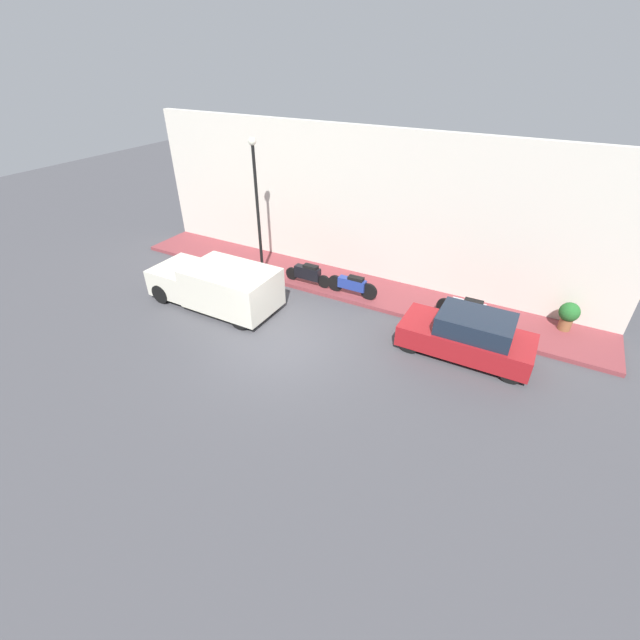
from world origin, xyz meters
name	(u,v)px	position (x,y,z in m)	size (l,w,h in m)	color
ground_plane	(280,348)	(0.00, 0.00, 0.00)	(60.00, 60.00, 0.00)	#47474C
sidewalk	(344,285)	(4.78, 0.00, 0.08)	(2.30, 19.47, 0.16)	brown
building_facade	(361,206)	(6.08, 0.00, 2.94)	(0.30, 19.47, 5.88)	silver
parked_car	(468,336)	(2.57, -5.31, 0.69)	(1.72, 3.99, 1.46)	maroon
delivery_van	(216,285)	(1.20, 3.55, 0.84)	(2.07, 4.94, 1.62)	silver
scooter_silver	(468,308)	(4.42, -4.92, 0.59)	(0.30, 2.14, 0.78)	#B7B7BF
motorcycle_blue	(352,285)	(4.04, -0.68, 0.60)	(0.30, 2.04, 0.80)	navy
motorcycle_black	(308,273)	(4.05, 1.28, 0.60)	(0.30, 2.01, 0.83)	black
streetlamp	(257,197)	(4.00, 3.48, 3.35)	(0.29, 0.29, 5.34)	black
potted_plant	(569,314)	(5.36, -7.97, 0.74)	(0.65, 0.65, 1.00)	brown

